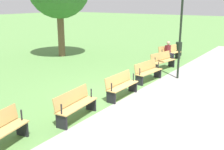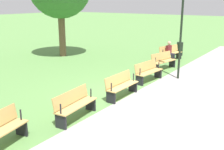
# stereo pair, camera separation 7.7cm
# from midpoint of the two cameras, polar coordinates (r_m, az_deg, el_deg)

# --- Properties ---
(ground_plane) EXTENTS (120.00, 120.00, 0.00)m
(ground_plane) POSITION_cam_midpoint_polar(r_m,az_deg,el_deg) (10.40, 2.01, -4.65)
(ground_plane) COLOR #5B8C47
(path_paving) EXTENTS (29.23, 5.30, 0.01)m
(path_paving) POSITION_cam_midpoint_polar(r_m,az_deg,el_deg) (9.34, 16.68, -7.70)
(path_paving) COLOR #A39E99
(path_paving) RESTS_ON ground
(bench_0) EXTENTS (1.74, 0.94, 0.89)m
(bench_0) POSITION_cam_midpoint_polar(r_m,az_deg,el_deg) (17.10, 11.81, 4.65)
(bench_0) COLOR tan
(bench_0) RESTS_ON ground
(bench_1) EXTENTS (1.74, 0.79, 0.89)m
(bench_1) POSITION_cam_midpoint_polar(r_m,az_deg,el_deg) (14.71, 10.39, 3.00)
(bench_1) COLOR tan
(bench_1) RESTS_ON ground
(bench_2) EXTENTS (1.72, 0.64, 0.89)m
(bench_2) POSITION_cam_midpoint_polar(r_m,az_deg,el_deg) (12.41, 7.34, 0.83)
(bench_2) COLOR tan
(bench_2) RESTS_ON ground
(bench_3) EXTENTS (1.68, 0.47, 0.89)m
(bench_3) POSITION_cam_midpoint_polar(r_m,az_deg,el_deg) (10.28, 1.71, -2.12)
(bench_3) COLOR tan
(bench_3) RESTS_ON ground
(bench_4) EXTENTS (1.72, 0.64, 0.89)m
(bench_4) POSITION_cam_midpoint_polar(r_m,az_deg,el_deg) (8.49, -7.97, -6.12)
(bench_4) COLOR tan
(bench_4) RESTS_ON ground
(person_seated) EXTENTS (0.44, 0.58, 1.20)m
(person_seated) POSITION_cam_midpoint_polar(r_m,az_deg,el_deg) (16.83, 11.76, 5.06)
(person_seated) COLOR maroon
(person_seated) RESTS_ON ground
(lamp_post) EXTENTS (0.32, 0.32, 4.39)m
(lamp_post) POSITION_cam_midpoint_polar(r_m,az_deg,el_deg) (12.75, 14.27, 12.49)
(lamp_post) COLOR black
(lamp_post) RESTS_ON ground
(trash_bin) EXTENTS (0.41, 0.41, 0.89)m
(trash_bin) POSITION_cam_midpoint_polar(r_m,az_deg,el_deg) (18.74, 13.72, 5.38)
(trash_bin) COLOR black
(trash_bin) RESTS_ON ground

